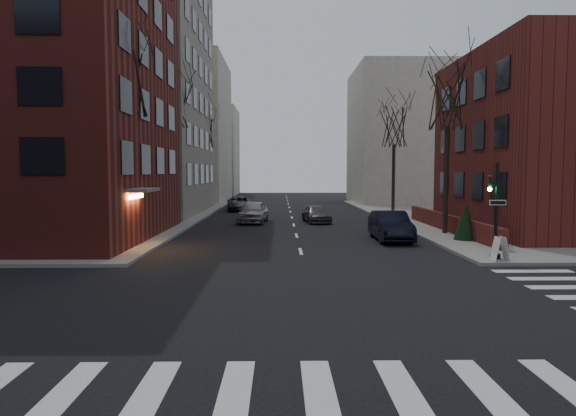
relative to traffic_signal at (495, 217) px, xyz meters
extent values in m
plane|color=black|center=(-7.94, -8.99, -1.91)|extent=(160.00, 160.00, 0.00)
cube|color=maroon|center=(-23.44, 7.51, 7.09)|extent=(15.00, 15.00, 18.00)
cube|color=gray|center=(-24.94, 25.01, 12.09)|extent=(18.00, 18.00, 28.00)
cube|color=#5A1E1A|center=(8.56, 10.01, 3.59)|extent=(12.00, 14.00, 11.00)
cube|color=#5A1E1A|center=(1.36, 10.01, -1.26)|extent=(0.35, 16.00, 1.00)
cube|color=beige|center=(-22.94, 46.01, 7.09)|extent=(14.00, 16.00, 18.00)
cube|color=beige|center=(7.06, 41.01, 6.09)|extent=(14.00, 14.00, 16.00)
cube|color=beige|center=(-20.94, 63.01, 5.09)|extent=(10.00, 12.00, 14.00)
cylinder|color=black|center=(0.06, 0.01, 0.24)|extent=(0.14, 0.14, 4.00)
cylinder|color=black|center=(0.06, 0.01, -1.66)|extent=(0.44, 0.44, 0.20)
imported|color=black|center=(-0.19, 0.01, 1.09)|extent=(0.16, 0.20, 1.00)
sphere|color=#19FF4C|center=(-0.26, -0.04, 1.14)|extent=(0.18, 0.18, 0.18)
cube|color=white|center=(0.06, -0.11, 0.59)|extent=(0.70, 0.03, 0.22)
cylinder|color=#2D231C|center=(-16.74, 5.01, 1.57)|extent=(0.28, 0.28, 6.65)
cylinder|color=#2D231C|center=(-16.74, 17.01, 1.74)|extent=(0.28, 0.28, 7.00)
cylinder|color=#2D231C|center=(-16.74, 31.01, 1.39)|extent=(0.28, 0.28, 6.30)
cylinder|color=#2D231C|center=(0.86, 9.01, 1.39)|extent=(0.28, 0.28, 6.30)
cylinder|color=#2D231C|center=(0.86, 23.01, 1.22)|extent=(0.28, 0.28, 5.95)
cylinder|color=black|center=(-16.14, 13.01, 1.24)|extent=(0.12, 0.12, 6.00)
sphere|color=#FFA54C|center=(-16.14, 13.01, 4.34)|extent=(0.36, 0.36, 0.36)
cylinder|color=black|center=(-16.14, 33.01, 1.24)|extent=(0.12, 0.12, 6.00)
sphere|color=#FFA54C|center=(-16.14, 33.01, 4.34)|extent=(0.36, 0.36, 0.36)
imported|color=black|center=(-2.86, 6.77, -1.10)|extent=(1.71, 4.90, 1.61)
imported|color=#9B9A9F|center=(-10.90, 16.75, -1.09)|extent=(2.33, 4.95, 1.64)
imported|color=#3D3C41|center=(-6.21, 16.92, -1.30)|extent=(2.23, 4.39, 1.22)
imported|color=#39383D|center=(-12.81, 28.36, -1.22)|extent=(2.86, 5.19, 1.38)
cube|color=white|center=(0.05, -0.49, -1.26)|extent=(0.44, 0.62, 0.99)
cone|color=black|center=(0.96, 5.94, -0.76)|extent=(1.39, 1.39, 2.00)
camera|label=1|loc=(-8.91, -21.04, 1.86)|focal=32.00mm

